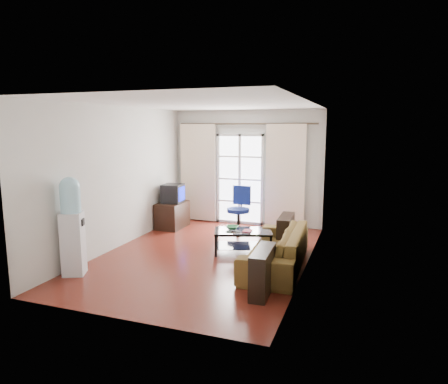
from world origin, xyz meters
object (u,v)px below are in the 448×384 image
object	(u,v)px
coffee_table	(243,238)
tv_stand	(172,215)
crt_tv	(172,193)
task_chair	(239,219)
water_cooler	(72,224)
sofa	(276,248)

from	to	relation	value
coffee_table	tv_stand	distance (m)	2.43
crt_tv	task_chair	xyz separation A→B (m)	(1.58, 0.09, -0.50)
crt_tv	water_cooler	distance (m)	3.21
task_chair	water_cooler	size ratio (longest dim) A/B	0.65
coffee_table	tv_stand	bearing A→B (deg)	149.27
coffee_table	water_cooler	xyz separation A→B (m)	(-2.19, -1.96, 0.54)
coffee_table	sofa	bearing A→B (deg)	-36.34
task_chair	sofa	bearing A→B (deg)	-53.73
tv_stand	crt_tv	size ratio (longest dim) A/B	1.61
task_chair	water_cooler	bearing A→B (deg)	-114.13
sofa	tv_stand	xyz separation A→B (m)	(-2.83, 1.79, -0.02)
water_cooler	coffee_table	bearing A→B (deg)	17.06
tv_stand	water_cooler	world-z (taller)	water_cooler
sofa	task_chair	world-z (taller)	task_chair
sofa	task_chair	distance (m)	2.26
tv_stand	coffee_table	bearing A→B (deg)	-30.85
crt_tv	water_cooler	xyz separation A→B (m)	(-0.10, -3.21, 0.01)
sofa	crt_tv	distance (m)	3.38
task_chair	crt_tv	bearing A→B (deg)	-173.86
tv_stand	task_chair	xyz separation A→B (m)	(1.58, 0.10, 0.01)
water_cooler	crt_tv	bearing A→B (deg)	63.44
sofa	coffee_table	distance (m)	0.92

